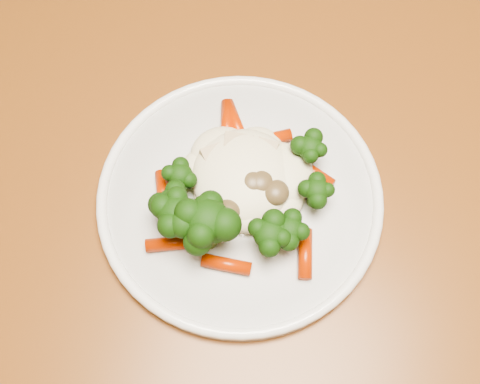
{
  "coord_description": "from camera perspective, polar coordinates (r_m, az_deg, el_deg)",
  "views": [
    {
      "loc": [
        -0.08,
        -0.5,
        1.26
      ],
      "look_at": [
        -0.13,
        -0.28,
        0.77
      ],
      "focal_mm": 45.0,
      "sensor_mm": 36.0,
      "label": 1
    }
  ],
  "objects": [
    {
      "name": "meal",
      "position": [
        0.52,
        -0.88,
        -0.58
      ],
      "size": [
        0.17,
        0.17,
        0.05
      ],
      "color": "#FFF4CB",
      "rests_on": "plate"
    },
    {
      "name": "dining_table",
      "position": [
        0.66,
        -8.68,
        -4.53
      ],
      "size": [
        1.27,
        0.96,
        0.75
      ],
      "rotation": [
        0.0,
        0.0,
        0.18
      ],
      "color": "brown",
      "rests_on": "ground"
    },
    {
      "name": "plate",
      "position": [
        0.55,
        -0.0,
        -0.59
      ],
      "size": [
        0.26,
        0.26,
        0.01
      ],
      "primitive_type": "cylinder",
      "color": "white",
      "rests_on": "dining_table"
    }
  ]
}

